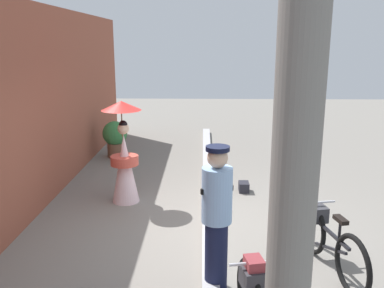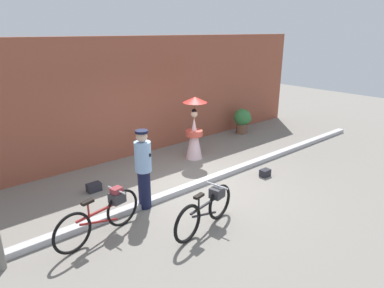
{
  "view_description": "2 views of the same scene",
  "coord_description": "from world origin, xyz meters",
  "px_view_note": "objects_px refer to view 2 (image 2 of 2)",
  "views": [
    {
      "loc": [
        -5.79,
        0.1,
        2.78
      ],
      "look_at": [
        0.5,
        0.27,
        1.23
      ],
      "focal_mm": 38.68,
      "sensor_mm": 36.0,
      "label": 1
    },
    {
      "loc": [
        -4.79,
        -5.51,
        3.57
      ],
      "look_at": [
        -0.03,
        0.17,
        1.03
      ],
      "focal_mm": 31.24,
      "sensor_mm": 36.0,
      "label": 2
    }
  ],
  "objects_px": {
    "bicycle_near_officer": "(103,214)",
    "backpack_spare": "(265,173)",
    "person_with_parasol": "(194,130)",
    "potted_plant_by_door": "(243,119)",
    "person_officer": "(143,168)",
    "bicycle_far_side": "(206,209)",
    "backpack_on_pavement": "(94,187)"
  },
  "relations": [
    {
      "from": "bicycle_near_officer",
      "to": "backpack_spare",
      "type": "height_order",
      "value": "bicycle_near_officer"
    },
    {
      "from": "person_with_parasol",
      "to": "potted_plant_by_door",
      "type": "xyz_separation_m",
      "value": [
        2.96,
        0.78,
        -0.35
      ]
    },
    {
      "from": "person_officer",
      "to": "bicycle_far_side",
      "type": "bearing_deg",
      "value": -71.62
    },
    {
      "from": "person_officer",
      "to": "person_with_parasol",
      "type": "xyz_separation_m",
      "value": [
        2.67,
        1.54,
        -0.05
      ]
    },
    {
      "from": "bicycle_near_officer",
      "to": "potted_plant_by_door",
      "type": "relative_size",
      "value": 1.98
    },
    {
      "from": "bicycle_far_side",
      "to": "backpack_spare",
      "type": "height_order",
      "value": "bicycle_far_side"
    },
    {
      "from": "person_with_parasol",
      "to": "potted_plant_by_door",
      "type": "relative_size",
      "value": 2.01
    },
    {
      "from": "backpack_on_pavement",
      "to": "person_with_parasol",
      "type": "bearing_deg",
      "value": 2.62
    },
    {
      "from": "person_with_parasol",
      "to": "backpack_spare",
      "type": "bearing_deg",
      "value": -75.76
    },
    {
      "from": "person_officer",
      "to": "backpack_on_pavement",
      "type": "height_order",
      "value": "person_officer"
    },
    {
      "from": "person_with_parasol",
      "to": "bicycle_near_officer",
      "type": "bearing_deg",
      "value": -153.02
    },
    {
      "from": "person_with_parasol",
      "to": "backpack_on_pavement",
      "type": "relative_size",
      "value": 5.59
    },
    {
      "from": "bicycle_far_side",
      "to": "potted_plant_by_door",
      "type": "bearing_deg",
      "value": 35.83
    },
    {
      "from": "person_officer",
      "to": "potted_plant_by_door",
      "type": "bearing_deg",
      "value": 22.4
    },
    {
      "from": "backpack_on_pavement",
      "to": "backpack_spare",
      "type": "relative_size",
      "value": 1.23
    },
    {
      "from": "person_with_parasol",
      "to": "potted_plant_by_door",
      "type": "distance_m",
      "value": 3.08
    },
    {
      "from": "bicycle_near_officer",
      "to": "backpack_on_pavement",
      "type": "distance_m",
      "value": 1.92
    },
    {
      "from": "person_officer",
      "to": "backpack_on_pavement",
      "type": "distance_m",
      "value": 1.69
    },
    {
      "from": "potted_plant_by_door",
      "to": "backpack_spare",
      "type": "xyz_separation_m",
      "value": [
        -2.41,
        -2.95,
        -0.41
      ]
    },
    {
      "from": "person_officer",
      "to": "potted_plant_by_door",
      "type": "height_order",
      "value": "person_officer"
    },
    {
      "from": "bicycle_far_side",
      "to": "person_with_parasol",
      "type": "relative_size",
      "value": 0.94
    },
    {
      "from": "backpack_spare",
      "to": "person_with_parasol",
      "type": "bearing_deg",
      "value": 104.24
    },
    {
      "from": "potted_plant_by_door",
      "to": "backpack_on_pavement",
      "type": "distance_m",
      "value": 6.23
    },
    {
      "from": "bicycle_far_side",
      "to": "backpack_on_pavement",
      "type": "bearing_deg",
      "value": 109.34
    },
    {
      "from": "person_officer",
      "to": "person_with_parasol",
      "type": "bearing_deg",
      "value": 29.95
    },
    {
      "from": "bicycle_far_side",
      "to": "backpack_on_pavement",
      "type": "xyz_separation_m",
      "value": [
        -0.98,
        2.8,
        -0.3
      ]
    },
    {
      "from": "bicycle_near_officer",
      "to": "person_officer",
      "type": "relative_size",
      "value": 1.05
    },
    {
      "from": "person_officer",
      "to": "backpack_on_pavement",
      "type": "bearing_deg",
      "value": 110.3
    },
    {
      "from": "bicycle_near_officer",
      "to": "person_with_parasol",
      "type": "bearing_deg",
      "value": 26.98
    },
    {
      "from": "potted_plant_by_door",
      "to": "backpack_on_pavement",
      "type": "height_order",
      "value": "potted_plant_by_door"
    },
    {
      "from": "potted_plant_by_door",
      "to": "backpack_on_pavement",
      "type": "bearing_deg",
      "value": -171.42
    },
    {
      "from": "bicycle_far_side",
      "to": "person_with_parasol",
      "type": "bearing_deg",
      "value": 53.21
    }
  ]
}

